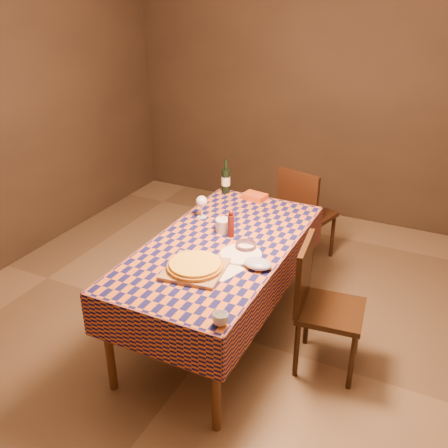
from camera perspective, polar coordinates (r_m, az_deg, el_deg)
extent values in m
plane|color=brown|center=(3.91, -0.33, -12.24)|extent=(5.00, 5.00, 0.00)
cube|color=#34271D|center=(5.53, 11.59, 14.33)|extent=(4.50, 0.10, 2.70)
cylinder|color=brown|center=(3.30, -13.07, -13.04)|extent=(0.06, 0.06, 0.75)
cylinder|color=brown|center=(2.97, -0.91, -17.45)|extent=(0.06, 0.06, 0.75)
cylinder|color=brown|center=(4.48, 0.01, -1.18)|extent=(0.06, 0.06, 0.75)
cylinder|color=brown|center=(4.24, 9.30, -3.22)|extent=(0.06, 0.06, 0.75)
cube|color=brown|center=(3.50, -0.36, -2.68)|extent=(0.90, 1.80, 0.03)
cube|color=brown|center=(3.49, -0.36, -2.39)|extent=(0.92, 1.82, 0.02)
cube|color=brown|center=(2.91, -8.58, -12.53)|extent=(0.94, 0.01, 0.30)
cube|color=brown|center=(4.30, 5.06, 1.18)|extent=(0.94, 0.01, 0.30)
cube|color=brown|center=(3.76, -6.72, -2.77)|extent=(0.01, 1.84, 0.30)
cube|color=brown|center=(3.41, 6.71, -6.08)|extent=(0.01, 1.84, 0.30)
cube|color=#9C7249|center=(3.17, -3.30, -5.17)|extent=(0.41, 0.41, 0.02)
cylinder|color=#A4681B|center=(3.16, -3.31, -4.84)|extent=(0.46, 0.46, 0.02)
cylinder|color=gold|center=(3.15, -3.32, -4.56)|extent=(0.41, 0.41, 0.02)
cylinder|color=#4E1412|center=(3.54, 0.80, -0.21)|extent=(0.05, 0.05, 0.17)
sphere|color=#4E1412|center=(3.50, 0.81, 1.31)|extent=(0.04, 0.04, 0.04)
imported|color=#5E434F|center=(3.41, 2.52, -2.55)|extent=(0.16, 0.16, 0.04)
cylinder|color=silver|center=(3.87, -2.54, 0.83)|extent=(0.08, 0.08, 0.01)
cylinder|color=silver|center=(3.86, -2.55, 1.42)|extent=(0.01, 0.01, 0.08)
sphere|color=silver|center=(3.82, -2.58, 2.60)|extent=(0.09, 0.09, 0.09)
ellipsoid|color=#3C0711|center=(3.83, -2.58, 2.46)|extent=(0.06, 0.06, 0.04)
cylinder|color=black|center=(4.30, 0.21, 4.95)|extent=(0.09, 0.09, 0.21)
cylinder|color=black|center=(4.25, 0.21, 6.83)|extent=(0.03, 0.03, 0.09)
cylinder|color=beige|center=(4.30, 0.21, 4.95)|extent=(0.10, 0.10, 0.08)
cylinder|color=silver|center=(3.63, -0.06, -0.17)|extent=(0.14, 0.14, 0.10)
cube|color=#B24617|center=(4.20, 3.53, 3.16)|extent=(0.21, 0.16, 0.05)
cylinder|color=white|center=(3.33, 1.94, -3.50)|extent=(0.36, 0.36, 0.02)
imported|color=silver|center=(2.69, -0.41, -10.82)|extent=(0.11, 0.11, 0.07)
cube|color=white|center=(3.20, -0.63, -5.01)|extent=(0.33, 0.29, 0.00)
ellipsoid|color=#A7AFD5|center=(3.20, 3.88, -4.56)|extent=(0.23, 0.20, 0.05)
cube|color=black|center=(4.74, 9.56, 1.04)|extent=(0.52, 0.52, 0.04)
cube|color=black|center=(4.48, 8.39, 3.14)|extent=(0.41, 0.15, 0.46)
cylinder|color=black|center=(4.90, 12.28, -1.40)|extent=(0.04, 0.04, 0.43)
cylinder|color=black|center=(5.06, 8.79, -0.16)|extent=(0.04, 0.04, 0.43)
cylinder|color=black|center=(4.62, 9.99, -2.94)|extent=(0.04, 0.04, 0.43)
cylinder|color=black|center=(4.79, 6.38, -1.57)|extent=(0.04, 0.04, 0.43)
cube|color=black|center=(3.43, 12.14, -9.70)|extent=(0.47, 0.47, 0.04)
cube|color=black|center=(3.31, 9.12, -5.62)|extent=(0.08, 0.42, 0.46)
cylinder|color=black|center=(3.42, 14.38, -15.07)|extent=(0.04, 0.04, 0.43)
cylinder|color=black|center=(3.71, 15.02, -11.54)|extent=(0.04, 0.04, 0.43)
cylinder|color=black|center=(3.45, 8.28, -14.06)|extent=(0.04, 0.04, 0.43)
cylinder|color=black|center=(3.73, 9.45, -10.65)|extent=(0.04, 0.04, 0.43)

